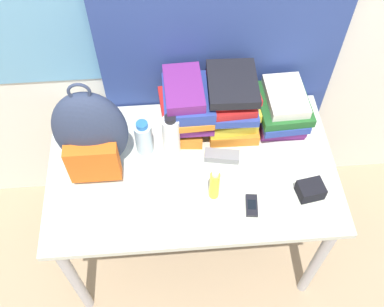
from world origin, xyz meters
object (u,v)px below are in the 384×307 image
Objects in this scene: water_bottle at (144,138)px; sunscreen_bottle at (214,185)px; backpack at (91,134)px; camera_pouch at (310,190)px; sports_bottle at (171,136)px; book_stack_center at (232,104)px; book_stack_right at (282,109)px; cell_phone at (252,206)px; sunglasses_case at (222,156)px; book_stack_left at (186,107)px.

water_bottle reaches higher than sunscreen_bottle.
camera_pouch is (0.87, -0.22, -0.17)m from backpack.
book_stack_center is at bearing 25.65° from sports_bottle.
backpack is 2.64× the size of water_bottle.
book_stack_right reaches higher than camera_pouch.
water_bottle is (-0.62, -0.11, -0.01)m from book_stack_right.
sunscreen_bottle is (0.28, -0.26, -0.00)m from water_bottle.
water_bottle is 1.04× the size of sunscreen_bottle.
cell_phone is at bearing -44.32° from sports_bottle.
camera_pouch reaches higher than cell_phone.
book_stack_right is at bearing -0.80° from book_stack_center.
book_stack_center reaches higher than sports_bottle.
water_bottle is 0.73m from camera_pouch.
backpack is 0.71m from cell_phone.
sunscreen_bottle reaches higher than cell_phone.
sunscreen_bottle is 0.20m from sunglasses_case.
book_stack_left reaches higher than water_bottle.
book_stack_left is at bearing 103.56° from sunscreen_bottle.
book_stack_right is at bearing 32.41° from sunglasses_case.
book_stack_center is 2.88× the size of cell_phone.
book_stack_center is 0.45m from cell_phone.
cell_phone is 0.65× the size of sunglasses_case.
book_stack_left is 0.26m from sunglasses_case.
sunscreen_bottle is at bearing -55.72° from sports_bottle.
backpack is 0.56m from sunglasses_case.
water_bottle is at bearing -150.47° from book_stack_left.
book_stack_center is 2.56× the size of camera_pouch.
water_bottle is at bearing 169.75° from sports_bottle.
sports_bottle reaches higher than camera_pouch.
sunscreen_bottle is at bearing -106.78° from sunglasses_case.
book_stack_left is 1.23× the size of sports_bottle.
backpack is at bearing 165.65° from camera_pouch.
book_stack_left is at bearing 141.13° from camera_pouch.
sports_bottle is (-0.50, -0.13, 0.02)m from book_stack_right.
sunglasses_case is (0.33, -0.08, -0.07)m from water_bottle.
cell_phone is at bearing -85.34° from book_stack_center.
sunglasses_case is at bearing -14.26° from sports_bottle.
backpack is 0.24m from water_bottle.
book_stack_right reaches higher than sunglasses_case.
sports_bottle is at bearing 135.68° from cell_phone.
book_stack_center is at bearing 72.50° from sunglasses_case.
cell_phone is (0.15, -0.07, -0.07)m from sunscreen_bottle.
book_stack_left reaches higher than sunglasses_case.
sports_bottle is 2.31× the size of cell_phone.
backpack is 4.69× the size of cell_phone.
cell_phone is (0.31, -0.30, -0.10)m from sports_bottle.
backpack reaches higher than camera_pouch.
cell_phone is at bearing -69.18° from sunglasses_case.
book_stack_left is 2.85× the size of cell_phone.
sports_bottle is (-0.27, -0.13, -0.03)m from book_stack_center.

